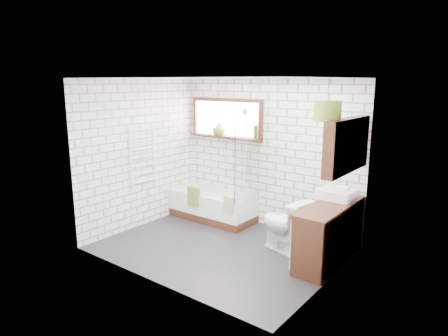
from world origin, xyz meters
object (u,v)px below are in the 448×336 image
Objects in this scene: bathtub at (213,205)px; basin at (337,194)px; pendant at (327,111)px; vanity at (329,234)px; toilet at (285,224)px.

bathtub is 3.26× the size of basin.
pendant is at bearing -85.94° from basin.
bathtub is 4.51× the size of pendant.
pendant is (0.04, -0.58, 1.21)m from basin.
basin reaches higher than bathtub.
bathtub is at bearing 170.83° from vanity.
pendant is (0.64, -0.20, 1.69)m from toilet.
vanity is 3.01× the size of basin.
vanity is at bearing -9.17° from bathtub.
bathtub is 1.08× the size of vanity.
vanity is at bearing 108.55° from toilet.
basin is 1.38× the size of pendant.
toilet is (-0.60, -0.38, -0.48)m from basin.
vanity is 1.71m from pendant.
toilet is (1.72, -0.43, 0.16)m from bathtub.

